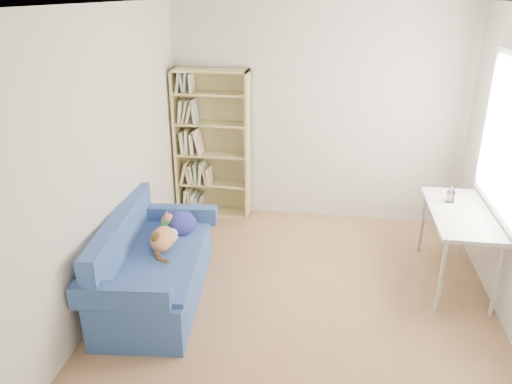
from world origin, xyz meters
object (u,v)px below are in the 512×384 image
sofa (154,266)px  bookshelf (213,150)px  desk (460,219)px  pen_cup (451,196)px

sofa → bookshelf: bearing=80.6°
bookshelf → desk: bookshelf is taller
sofa → desk: 2.93m
sofa → bookshelf: (0.12, 1.93, 0.54)m
pen_cup → bookshelf: bearing=159.5°
bookshelf → pen_cup: 2.82m
desk → sofa: bearing=-165.9°
sofa → pen_cup: (2.76, 0.94, 0.50)m
sofa → pen_cup: pen_cup is taller
sofa → pen_cup: size_ratio=10.01×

